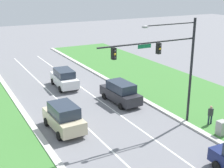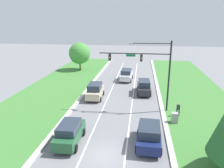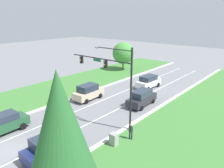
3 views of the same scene
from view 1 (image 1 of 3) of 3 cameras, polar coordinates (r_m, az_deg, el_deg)
The scene contains 6 objects.
traffic_signal_mast at distance 24.01m, azimuth 10.36°, elevation 4.67°, with size 8.44×0.41×8.61m.
champagne_suv at distance 24.86m, azimuth -8.82°, elevation -6.03°, with size 2.28×4.66×2.19m.
white_suv at distance 35.04m, azimuth -8.73°, elevation 1.07°, with size 2.27×4.95×2.08m.
charcoal_suv at distance 30.23m, azimuth 1.57°, elevation -1.52°, with size 2.23×5.05×2.08m.
utility_cabinet at distance 25.35m, azimuth 19.39°, elevation -7.66°, with size 0.70×0.60×1.20m.
pedestrian at distance 26.74m, azimuth 17.56°, elevation -5.32°, with size 0.40×0.26×1.69m.
Camera 1 is at (-10.92, -8.16, 11.13)m, focal length 50.00 mm.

